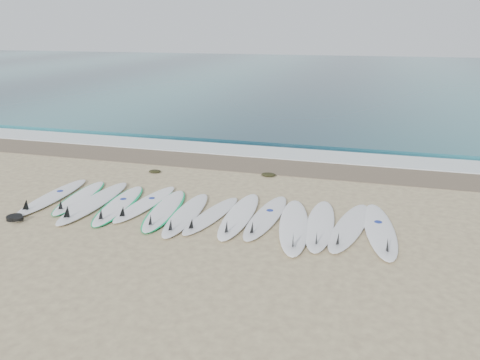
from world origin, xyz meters
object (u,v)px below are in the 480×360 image
(surfboard_7, at_px, (211,216))
(leash_coil, at_px, (15,218))
(surfboard_0, at_px, (52,197))
(surfboard_13, at_px, (380,230))

(surfboard_7, relative_size, leash_coil, 5.21)
(surfboard_0, relative_size, surfboard_13, 0.93)
(surfboard_0, bearing_deg, surfboard_7, -2.59)
(surfboard_7, bearing_deg, leash_coil, -153.41)
(surfboard_0, height_order, surfboard_7, surfboard_0)
(surfboard_0, xyz_separation_m, leash_coil, (0.06, -1.29, -0.01))
(leash_coil, bearing_deg, surfboard_7, 17.47)
(surfboard_0, relative_size, leash_coil, 5.81)
(surfboard_7, bearing_deg, surfboard_0, -171.51)
(surfboard_13, height_order, leash_coil, surfboard_13)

